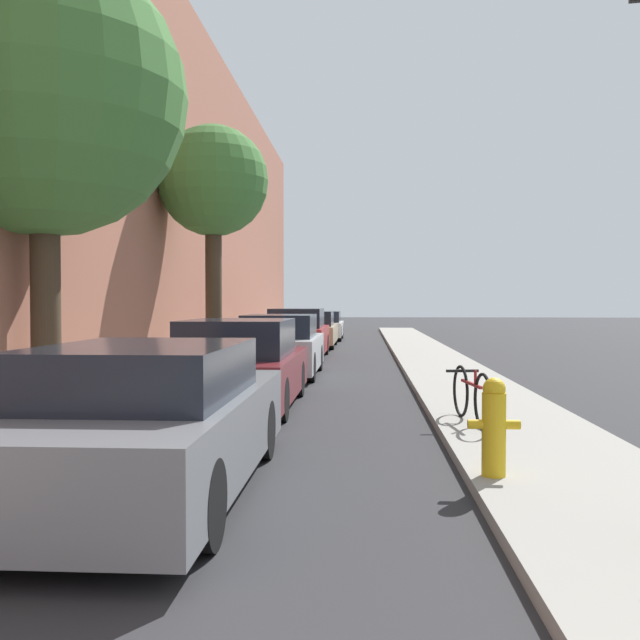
{
  "coord_description": "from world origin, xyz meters",
  "views": [
    {
      "loc": [
        0.95,
        -0.29,
        1.69
      ],
      "look_at": [
        0.3,
        10.25,
        1.41
      ],
      "focal_mm": 39.16,
      "sensor_mm": 36.0,
      "label": 1
    }
  ],
  "objects_px": {
    "parked_car_grey": "(149,422)",
    "bicycle": "(471,395)",
    "parked_car_red": "(298,335)",
    "street_tree_far": "(213,184)",
    "parked_car_champagne": "(310,330)",
    "street_tree_near": "(44,96)",
    "parked_car_silver": "(281,347)",
    "parked_car_white": "(322,326)",
    "fire_hydrant": "(494,425)",
    "parked_car_maroon": "(240,366)"
  },
  "relations": [
    {
      "from": "parked_car_champagne",
      "to": "street_tree_far",
      "type": "bearing_deg",
      "value": -100.23
    },
    {
      "from": "parked_car_silver",
      "to": "parked_car_champagne",
      "type": "xyz_separation_m",
      "value": [
        -0.09,
        10.06,
        -0.02
      ]
    },
    {
      "from": "parked_car_white",
      "to": "street_tree_near",
      "type": "relative_size",
      "value": 0.64
    },
    {
      "from": "parked_car_silver",
      "to": "street_tree_far",
      "type": "distance_m",
      "value": 4.33
    },
    {
      "from": "parked_car_champagne",
      "to": "fire_hydrant",
      "type": "height_order",
      "value": "parked_car_champagne"
    },
    {
      "from": "parked_car_grey",
      "to": "bicycle",
      "type": "bearing_deg",
      "value": 43.52
    },
    {
      "from": "street_tree_near",
      "to": "parked_car_maroon",
      "type": "bearing_deg",
      "value": 30.81
    },
    {
      "from": "street_tree_far",
      "to": "fire_hydrant",
      "type": "distance_m",
      "value": 12.05
    },
    {
      "from": "parked_car_grey",
      "to": "parked_car_white",
      "type": "xyz_separation_m",
      "value": [
        0.06,
        24.73,
        -0.02
      ]
    },
    {
      "from": "street_tree_far",
      "to": "bicycle",
      "type": "relative_size",
      "value": 3.38
    },
    {
      "from": "parked_car_grey",
      "to": "street_tree_near",
      "type": "xyz_separation_m",
      "value": [
        -2.57,
        3.52,
        3.91
      ]
    },
    {
      "from": "parked_car_maroon",
      "to": "bicycle",
      "type": "height_order",
      "value": "parked_car_maroon"
    },
    {
      "from": "parked_car_white",
      "to": "bicycle",
      "type": "xyz_separation_m",
      "value": [
        3.2,
        -21.64,
        -0.13
      ]
    },
    {
      "from": "parked_car_champagne",
      "to": "street_tree_near",
      "type": "bearing_deg",
      "value": -98.62
    },
    {
      "from": "parked_car_maroon",
      "to": "parked_car_silver",
      "type": "bearing_deg",
      "value": 88.99
    },
    {
      "from": "street_tree_near",
      "to": "street_tree_far",
      "type": "height_order",
      "value": "street_tree_near"
    },
    {
      "from": "parked_car_champagne",
      "to": "fire_hydrant",
      "type": "distance_m",
      "value": 19.72
    },
    {
      "from": "parked_car_red",
      "to": "parked_car_grey",
      "type": "bearing_deg",
      "value": -89.61
    },
    {
      "from": "street_tree_near",
      "to": "fire_hydrant",
      "type": "xyz_separation_m",
      "value": [
        5.61,
        -3.17,
        -3.97
      ]
    },
    {
      "from": "parked_car_silver",
      "to": "bicycle",
      "type": "relative_size",
      "value": 2.34
    },
    {
      "from": "parked_car_white",
      "to": "fire_hydrant",
      "type": "bearing_deg",
      "value": -83.02
    },
    {
      "from": "fire_hydrant",
      "to": "parked_car_maroon",
      "type": "bearing_deg",
      "value": 123.98
    },
    {
      "from": "parked_car_champagne",
      "to": "fire_hydrant",
      "type": "bearing_deg",
      "value": -80.85
    },
    {
      "from": "parked_car_silver",
      "to": "street_tree_near",
      "type": "distance_m",
      "value": 7.79
    },
    {
      "from": "parked_car_red",
      "to": "street_tree_far",
      "type": "relative_size",
      "value": 0.76
    },
    {
      "from": "parked_car_champagne",
      "to": "bicycle",
      "type": "xyz_separation_m",
      "value": [
        3.35,
        -16.74,
        -0.16
      ]
    },
    {
      "from": "parked_car_maroon",
      "to": "street_tree_near",
      "type": "height_order",
      "value": "street_tree_near"
    },
    {
      "from": "parked_car_silver",
      "to": "parked_car_white",
      "type": "distance_m",
      "value": 14.96
    },
    {
      "from": "parked_car_red",
      "to": "parked_car_maroon",
      "type": "bearing_deg",
      "value": -89.95
    },
    {
      "from": "parked_car_maroon",
      "to": "bicycle",
      "type": "distance_m",
      "value": 3.86
    },
    {
      "from": "parked_car_silver",
      "to": "parked_car_white",
      "type": "relative_size",
      "value": 0.98
    },
    {
      "from": "parked_car_grey",
      "to": "parked_car_champagne",
      "type": "height_order",
      "value": "parked_car_champagne"
    },
    {
      "from": "bicycle",
      "to": "parked_car_red",
      "type": "bearing_deg",
      "value": 98.75
    },
    {
      "from": "parked_car_champagne",
      "to": "bicycle",
      "type": "distance_m",
      "value": 17.07
    },
    {
      "from": "parked_car_maroon",
      "to": "parked_car_champagne",
      "type": "height_order",
      "value": "parked_car_maroon"
    },
    {
      "from": "parked_car_silver",
      "to": "street_tree_near",
      "type": "height_order",
      "value": "street_tree_near"
    },
    {
      "from": "parked_car_grey",
      "to": "fire_hydrant",
      "type": "relative_size",
      "value": 5.02
    },
    {
      "from": "parked_car_grey",
      "to": "bicycle",
      "type": "relative_size",
      "value": 2.59
    },
    {
      "from": "parked_car_champagne",
      "to": "street_tree_far",
      "type": "distance_m",
      "value": 10.06
    },
    {
      "from": "street_tree_far",
      "to": "parked_car_red",
      "type": "bearing_deg",
      "value": 68.18
    },
    {
      "from": "parked_car_grey",
      "to": "parked_car_white",
      "type": "relative_size",
      "value": 1.09
    },
    {
      "from": "parked_car_red",
      "to": "parked_car_white",
      "type": "height_order",
      "value": "parked_car_red"
    },
    {
      "from": "bicycle",
      "to": "street_tree_far",
      "type": "bearing_deg",
      "value": 116.11
    },
    {
      "from": "parked_car_red",
      "to": "street_tree_far",
      "type": "xyz_separation_m",
      "value": [
        -1.65,
        -4.11,
        3.82
      ]
    },
    {
      "from": "parked_car_grey",
      "to": "fire_hydrant",
      "type": "xyz_separation_m",
      "value": [
        3.04,
        0.35,
        -0.06
      ]
    },
    {
      "from": "street_tree_far",
      "to": "fire_hydrant",
      "type": "height_order",
      "value": "street_tree_far"
    },
    {
      "from": "parked_car_red",
      "to": "bicycle",
      "type": "bearing_deg",
      "value": -74.02
    },
    {
      "from": "parked_car_silver",
      "to": "parked_car_maroon",
      "type": "bearing_deg",
      "value": -91.01
    },
    {
      "from": "parked_car_silver",
      "to": "parked_car_champagne",
      "type": "distance_m",
      "value": 10.06
    },
    {
      "from": "parked_car_grey",
      "to": "street_tree_near",
      "type": "relative_size",
      "value": 0.69
    }
  ]
}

